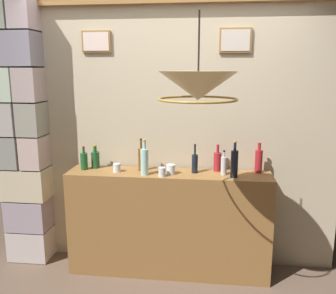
{
  "coord_description": "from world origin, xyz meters",
  "views": [
    {
      "loc": [
        0.36,
        -2.29,
        1.89
      ],
      "look_at": [
        0.0,
        0.79,
        1.23
      ],
      "focal_mm": 38.64,
      "sensor_mm": 36.0,
      "label": 1
    }
  ],
  "objects_px": {
    "liquor_bottle_vermouth": "(259,161)",
    "glass_tumbler_highball": "(171,169)",
    "liquor_bottle_mezcal": "(144,161)",
    "glass_tumbler_shot": "(162,172)",
    "liquor_bottle_vodka": "(195,163)",
    "liquor_bottle_tequila": "(234,163)",
    "liquor_bottle_scotch": "(84,161)",
    "pendant_lamp": "(198,87)",
    "liquor_bottle_whiskey": "(224,165)",
    "liquor_bottle_rum": "(141,159)",
    "liquor_bottle_port": "(217,161)",
    "glass_tumbler_rocks": "(117,168)",
    "liquor_bottle_sherry": "(95,159)"
  },
  "relations": [
    {
      "from": "liquor_bottle_vermouth",
      "to": "glass_tumbler_highball",
      "type": "height_order",
      "value": "liquor_bottle_vermouth"
    },
    {
      "from": "liquor_bottle_mezcal",
      "to": "glass_tumbler_shot",
      "type": "distance_m",
      "value": 0.18
    },
    {
      "from": "liquor_bottle_vodka",
      "to": "liquor_bottle_tequila",
      "type": "height_order",
      "value": "liquor_bottle_tequila"
    },
    {
      "from": "liquor_bottle_scotch",
      "to": "glass_tumbler_highball",
      "type": "bearing_deg",
      "value": -4.16
    },
    {
      "from": "liquor_bottle_tequila",
      "to": "pendant_lamp",
      "type": "xyz_separation_m",
      "value": [
        -0.3,
        -0.64,
        0.68
      ]
    },
    {
      "from": "liquor_bottle_scotch",
      "to": "liquor_bottle_whiskey",
      "type": "xyz_separation_m",
      "value": [
        1.29,
        -0.03,
        0.0
      ]
    },
    {
      "from": "liquor_bottle_tequila",
      "to": "glass_tumbler_shot",
      "type": "relative_size",
      "value": 3.97
    },
    {
      "from": "liquor_bottle_rum",
      "to": "liquor_bottle_vodka",
      "type": "height_order",
      "value": "liquor_bottle_rum"
    },
    {
      "from": "liquor_bottle_rum",
      "to": "glass_tumbler_highball",
      "type": "xyz_separation_m",
      "value": [
        0.28,
        -0.08,
        -0.07
      ]
    },
    {
      "from": "liquor_bottle_rum",
      "to": "liquor_bottle_port",
      "type": "height_order",
      "value": "liquor_bottle_rum"
    },
    {
      "from": "liquor_bottle_vodka",
      "to": "liquor_bottle_port",
      "type": "bearing_deg",
      "value": 22.5
    },
    {
      "from": "liquor_bottle_vodka",
      "to": "liquor_bottle_vermouth",
      "type": "height_order",
      "value": "liquor_bottle_vermouth"
    },
    {
      "from": "liquor_bottle_rum",
      "to": "liquor_bottle_vermouth",
      "type": "bearing_deg",
      "value": 3.15
    },
    {
      "from": "glass_tumbler_shot",
      "to": "liquor_bottle_tequila",
      "type": "bearing_deg",
      "value": 4.57
    },
    {
      "from": "liquor_bottle_vodka",
      "to": "pendant_lamp",
      "type": "height_order",
      "value": "pendant_lamp"
    },
    {
      "from": "liquor_bottle_vermouth",
      "to": "glass_tumbler_shot",
      "type": "bearing_deg",
      "value": -165.04
    },
    {
      "from": "liquor_bottle_tequila",
      "to": "glass_tumbler_shot",
      "type": "height_order",
      "value": "liquor_bottle_tequila"
    },
    {
      "from": "liquor_bottle_port",
      "to": "liquor_bottle_vermouth",
      "type": "distance_m",
      "value": 0.37
    },
    {
      "from": "liquor_bottle_whiskey",
      "to": "liquor_bottle_vermouth",
      "type": "xyz_separation_m",
      "value": [
        0.31,
        0.11,
        0.03
      ]
    },
    {
      "from": "liquor_bottle_mezcal",
      "to": "liquor_bottle_whiskey",
      "type": "bearing_deg",
      "value": 6.77
    },
    {
      "from": "liquor_bottle_scotch",
      "to": "liquor_bottle_tequila",
      "type": "relative_size",
      "value": 0.68
    },
    {
      "from": "liquor_bottle_whiskey",
      "to": "glass_tumbler_shot",
      "type": "bearing_deg",
      "value": -167.73
    },
    {
      "from": "liquor_bottle_rum",
      "to": "glass_tumbler_rocks",
      "type": "bearing_deg",
      "value": -161.27
    },
    {
      "from": "glass_tumbler_shot",
      "to": "pendant_lamp",
      "type": "distance_m",
      "value": 1.02
    },
    {
      "from": "liquor_bottle_sherry",
      "to": "liquor_bottle_port",
      "type": "bearing_deg",
      "value": 1.29
    },
    {
      "from": "liquor_bottle_sherry",
      "to": "glass_tumbler_rocks",
      "type": "height_order",
      "value": "liquor_bottle_sherry"
    },
    {
      "from": "liquor_bottle_scotch",
      "to": "glass_tumbler_shot",
      "type": "xyz_separation_m",
      "value": [
        0.75,
        -0.14,
        -0.04
      ]
    },
    {
      "from": "liquor_bottle_vermouth",
      "to": "glass_tumbler_rocks",
      "type": "bearing_deg",
      "value": -174.15
    },
    {
      "from": "liquor_bottle_mezcal",
      "to": "glass_tumbler_shot",
      "type": "xyz_separation_m",
      "value": [
        0.16,
        -0.03,
        -0.09
      ]
    },
    {
      "from": "liquor_bottle_vodka",
      "to": "liquor_bottle_whiskey",
      "type": "relative_size",
      "value": 1.19
    },
    {
      "from": "liquor_bottle_tequila",
      "to": "liquor_bottle_whiskey",
      "type": "height_order",
      "value": "liquor_bottle_tequila"
    },
    {
      "from": "liquor_bottle_whiskey",
      "to": "liquor_bottle_vermouth",
      "type": "relative_size",
      "value": 0.81
    },
    {
      "from": "liquor_bottle_vermouth",
      "to": "liquor_bottle_tequila",
      "type": "bearing_deg",
      "value": -142.1
    },
    {
      "from": "glass_tumbler_rocks",
      "to": "glass_tumbler_highball",
      "type": "bearing_deg",
      "value": -1.41
    },
    {
      "from": "liquor_bottle_port",
      "to": "pendant_lamp",
      "type": "distance_m",
      "value": 1.1
    },
    {
      "from": "glass_tumbler_highball",
      "to": "liquor_bottle_sherry",
      "type": "bearing_deg",
      "value": 170.25
    },
    {
      "from": "liquor_bottle_scotch",
      "to": "glass_tumbler_rocks",
      "type": "height_order",
      "value": "liquor_bottle_scotch"
    },
    {
      "from": "glass_tumbler_rocks",
      "to": "liquor_bottle_port",
      "type": "bearing_deg",
      "value": 8.7
    },
    {
      "from": "liquor_bottle_whiskey",
      "to": "liquor_bottle_sherry",
      "type": "bearing_deg",
      "value": 175.56
    },
    {
      "from": "liquor_bottle_vodka",
      "to": "glass_tumbler_rocks",
      "type": "relative_size",
      "value": 3.42
    },
    {
      "from": "liquor_bottle_vodka",
      "to": "glass_tumbler_highball",
      "type": "distance_m",
      "value": 0.23
    },
    {
      "from": "liquor_bottle_sherry",
      "to": "pendant_lamp",
      "type": "height_order",
      "value": "pendant_lamp"
    },
    {
      "from": "glass_tumbler_shot",
      "to": "liquor_bottle_vodka",
      "type": "bearing_deg",
      "value": 28.51
    },
    {
      "from": "glass_tumbler_rocks",
      "to": "glass_tumbler_highball",
      "type": "xyz_separation_m",
      "value": [
        0.5,
        -0.01,
        0.01
      ]
    },
    {
      "from": "glass_tumbler_rocks",
      "to": "liquor_bottle_vodka",
      "type": "bearing_deg",
      "value": 4.45
    },
    {
      "from": "liquor_bottle_sherry",
      "to": "glass_tumbler_rocks",
      "type": "relative_size",
      "value": 2.88
    },
    {
      "from": "liquor_bottle_rum",
      "to": "liquor_bottle_scotch",
      "type": "relative_size",
      "value": 1.37
    },
    {
      "from": "liquor_bottle_rum",
      "to": "liquor_bottle_sherry",
      "type": "relative_size",
      "value": 1.35
    },
    {
      "from": "liquor_bottle_port",
      "to": "liquor_bottle_vermouth",
      "type": "relative_size",
      "value": 0.91
    },
    {
      "from": "liquor_bottle_scotch",
      "to": "liquor_bottle_tequila",
      "type": "bearing_deg",
      "value": -3.9
    }
  ]
}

